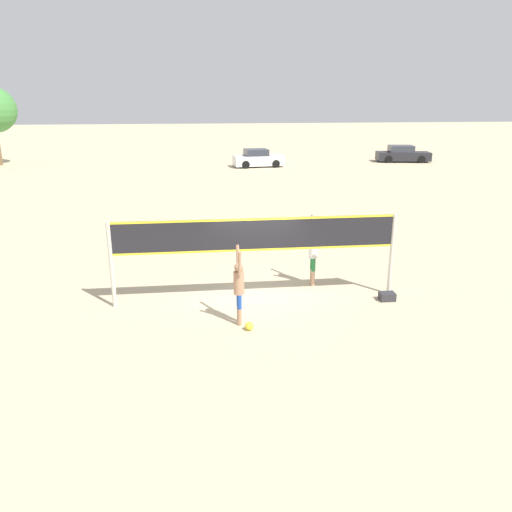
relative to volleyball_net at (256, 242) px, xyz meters
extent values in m
plane|color=#C6B28C|center=(0.00, 0.00, -1.78)|extent=(200.00, 200.00, 0.00)
cylinder|color=beige|center=(-4.05, 0.00, -0.55)|extent=(0.12, 0.12, 2.47)
cylinder|color=beige|center=(4.05, 0.00, -0.55)|extent=(0.12, 0.12, 2.47)
cube|color=black|center=(0.00, 0.00, 0.21)|extent=(7.99, 0.02, 0.96)
cube|color=yellow|center=(0.00, 0.00, 0.66)|extent=(7.99, 0.03, 0.06)
cube|color=yellow|center=(0.00, 0.00, -0.24)|extent=(7.99, 0.03, 0.06)
cylinder|color=tan|center=(-0.63, -1.64, -1.55)|extent=(0.11, 0.11, 0.47)
cylinder|color=#1E47A5|center=(-0.63, -1.64, -1.13)|extent=(0.12, 0.12, 0.38)
cylinder|color=tan|center=(-0.63, -1.44, -1.55)|extent=(0.11, 0.11, 0.47)
cylinder|color=#1E47A5|center=(-0.63, -1.44, -1.13)|extent=(0.12, 0.12, 0.38)
cylinder|color=tan|center=(-0.63, -1.54, -0.63)|extent=(0.28, 0.28, 0.60)
sphere|color=tan|center=(-0.63, -1.54, -0.22)|extent=(0.23, 0.23, 0.23)
cylinder|color=tan|center=(-0.63, -1.78, -0.04)|extent=(0.08, 0.22, 0.67)
cylinder|color=tan|center=(-0.63, -1.30, -0.04)|extent=(0.08, 0.22, 0.67)
cylinder|color=tan|center=(1.92, 1.11, -1.53)|extent=(0.11, 0.11, 0.50)
cylinder|color=#267F3F|center=(1.92, 1.11, -1.08)|extent=(0.12, 0.12, 0.41)
cylinder|color=tan|center=(1.92, 0.91, -1.53)|extent=(0.11, 0.11, 0.50)
cylinder|color=#267F3F|center=(1.92, 0.91, -1.08)|extent=(0.12, 0.12, 0.41)
cylinder|color=white|center=(1.92, 1.01, -0.56)|extent=(0.28, 0.28, 0.64)
sphere|color=tan|center=(1.92, 1.01, -0.11)|extent=(0.25, 0.25, 0.25)
cylinder|color=tan|center=(1.92, 1.26, 0.08)|extent=(0.08, 0.23, 0.72)
cylinder|color=tan|center=(1.92, 0.77, 0.08)|extent=(0.08, 0.23, 0.72)
sphere|color=yellow|center=(-0.41, -1.96, -1.67)|extent=(0.22, 0.22, 0.22)
cube|color=#2D2D33|center=(3.83, -0.49, -1.66)|extent=(0.45, 0.32, 0.24)
cube|color=#232328|center=(17.24, 30.67, -1.27)|extent=(4.96, 2.57, 0.76)
cube|color=#2D333D|center=(17.01, 30.71, -0.60)|extent=(2.37, 2.01, 0.58)
cylinder|color=black|center=(18.83, 31.29, -1.46)|extent=(0.67, 0.32, 0.64)
cylinder|color=black|center=(18.54, 29.58, -1.46)|extent=(0.67, 0.32, 0.64)
cylinder|color=black|center=(15.94, 31.77, -1.46)|extent=(0.67, 0.32, 0.64)
cylinder|color=black|center=(15.65, 30.05, -1.46)|extent=(0.67, 0.32, 0.64)
cube|color=silver|center=(3.71, 28.91, -1.24)|extent=(4.36, 2.26, 0.83)
cube|color=#2D333D|center=(3.50, 28.89, -0.56)|extent=(2.06, 1.86, 0.53)
cylinder|color=black|center=(4.90, 29.91, -1.46)|extent=(0.66, 0.29, 0.64)
cylinder|color=black|center=(5.09, 28.20, -1.46)|extent=(0.66, 0.29, 0.64)
cylinder|color=black|center=(2.32, 29.62, -1.46)|extent=(0.66, 0.29, 0.64)
cylinder|color=black|center=(2.51, 27.91, -1.46)|extent=(0.66, 0.29, 0.64)
camera|label=1|loc=(-1.63, -13.50, 3.94)|focal=35.00mm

